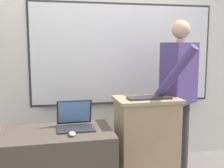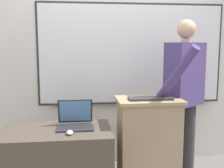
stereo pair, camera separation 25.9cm
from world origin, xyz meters
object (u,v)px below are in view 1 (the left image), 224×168
Objects in this scene: person_presenter at (179,90)px; computer_mouse_by_laptop at (72,134)px; laptop at (75,120)px; lectern_podium at (146,145)px; wireless_keyboard at (149,98)px.

person_presenter is 1.29m from computer_mouse_by_laptop.
laptop is 0.24m from computer_mouse_by_laptop.
lectern_podium is at bearing 18.86° from computer_mouse_by_laptop.
lectern_podium is 0.50m from wireless_keyboard.
laptop is at bearing -177.64° from lectern_podium.
computer_mouse_by_laptop is (-0.76, -0.21, -0.24)m from wireless_keyboard.
lectern_podium is 0.56× the size of person_presenter.
lectern_podium is 0.78m from laptop.
computer_mouse_by_laptop is (-1.18, -0.43, -0.27)m from person_presenter.
lectern_podium is 9.85× the size of computer_mouse_by_laptop.
lectern_podium is at bearing 2.36° from laptop.
wireless_keyboard is 4.18× the size of computer_mouse_by_laptop.
lectern_podium is 0.84m from computer_mouse_by_laptop.
wireless_keyboard is at bearing -88.03° from lectern_podium.
laptop is 3.34× the size of computer_mouse_by_laptop.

